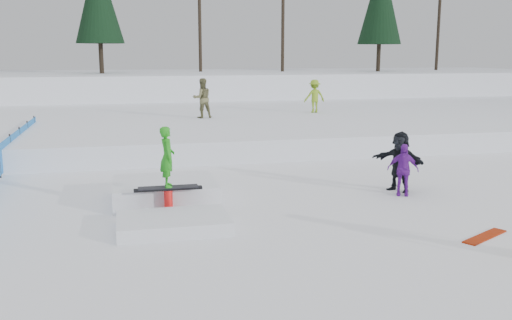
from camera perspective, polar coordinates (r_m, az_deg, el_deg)
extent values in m
plane|color=white|center=(12.77, -0.13, -6.58)|extent=(120.00, 120.00, 0.00)
cube|color=white|center=(42.05, -9.52, 7.02)|extent=(60.00, 14.00, 2.40)
cube|color=white|center=(28.22, -7.54, 3.70)|extent=(50.00, 18.00, 0.80)
cylinder|color=black|center=(20.97, -23.33, 0.92)|extent=(0.05, 0.05, 1.10)
cylinder|color=black|center=(22.82, -22.52, 1.71)|extent=(0.05, 0.05, 1.10)
cylinder|color=black|center=(24.68, -21.84, 2.38)|extent=(0.05, 0.05, 1.10)
cylinder|color=black|center=(26.54, -21.25, 2.95)|extent=(0.05, 0.05, 1.10)
cylinder|color=black|center=(40.40, -15.22, 9.78)|extent=(0.30, 0.30, 2.00)
cylinder|color=black|center=(42.90, -5.67, 15.14)|extent=(0.24, 0.24, 9.50)
cylinder|color=black|center=(43.10, 2.71, 14.16)|extent=(0.24, 0.24, 8.00)
cylinder|color=black|center=(44.07, 12.14, 9.96)|extent=(0.30, 0.30, 2.00)
cone|color=black|center=(44.23, 12.36, 15.34)|extent=(3.20, 3.20, 6.30)
cylinder|color=black|center=(48.80, 17.91, 14.74)|extent=(0.24, 0.24, 10.50)
imported|color=#69673F|center=(26.59, -5.40, 6.17)|extent=(0.98, 0.82, 1.83)
imported|color=#7FA920|center=(29.04, 5.87, 6.37)|extent=(1.11, 0.68, 1.66)
imported|color=purple|center=(15.78, 14.48, -0.95)|extent=(0.89, 0.67, 1.40)
imported|color=black|center=(16.21, 14.17, -0.14)|extent=(1.27, 1.56, 1.67)
cube|color=#941E03|center=(12.92, 21.91, -7.11)|extent=(1.36, 0.92, 0.03)
cube|color=white|center=(14.94, -9.14, -3.08)|extent=(2.60, 2.20, 0.54)
cube|color=white|center=(12.57, -8.27, -6.27)|extent=(2.40, 1.60, 0.30)
cylinder|color=#FC2725|center=(13.75, -8.70, -5.31)|extent=(0.44, 0.44, 0.06)
cylinder|color=#FC2725|center=(13.68, -8.73, -4.23)|extent=(0.20, 0.20, 0.60)
cube|color=black|center=(13.60, -8.77, -2.88)|extent=(1.60, 0.16, 0.06)
cube|color=black|center=(13.59, -8.78, -2.70)|extent=(1.40, 0.28, 0.03)
imported|color=#219B1A|center=(13.44, -8.87, 0.32)|extent=(0.34, 0.52, 1.42)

